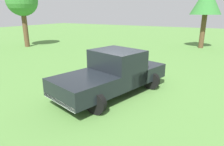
{
  "coord_description": "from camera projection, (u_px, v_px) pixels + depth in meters",
  "views": [
    {
      "loc": [
        3.69,
        -7.07,
        3.28
      ],
      "look_at": [
        -0.12,
        -0.32,
        0.9
      ],
      "focal_mm": 32.08,
      "sensor_mm": 36.0,
      "label": 1
    }
  ],
  "objects": [
    {
      "name": "pickup_truck",
      "position": [
        114.0,
        72.0,
        8.19
      ],
      "size": [
        3.2,
        5.35,
        1.8
      ],
      "rotation": [
        0.0,
        0.0,
        4.45
      ],
      "color": "black",
      "rests_on": "ground_plane"
    },
    {
      "name": "tree_back_right",
      "position": [
        207.0,
        1.0,
        17.72
      ],
      "size": [
        2.68,
        2.68,
        5.57
      ],
      "color": "brown",
      "rests_on": "ground_plane"
    },
    {
      "name": "ground_plane",
      "position": [
        118.0,
        92.0,
        8.58
      ],
      "size": [
        80.0,
        80.0,
        0.0
      ],
      "primitive_type": "plane",
      "color": "#54843D"
    },
    {
      "name": "tree_back_left",
      "position": [
        22.0,
        1.0,
        18.4
      ],
      "size": [
        2.84,
        2.84,
        5.71
      ],
      "color": "brown",
      "rests_on": "ground_plane"
    }
  ]
}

